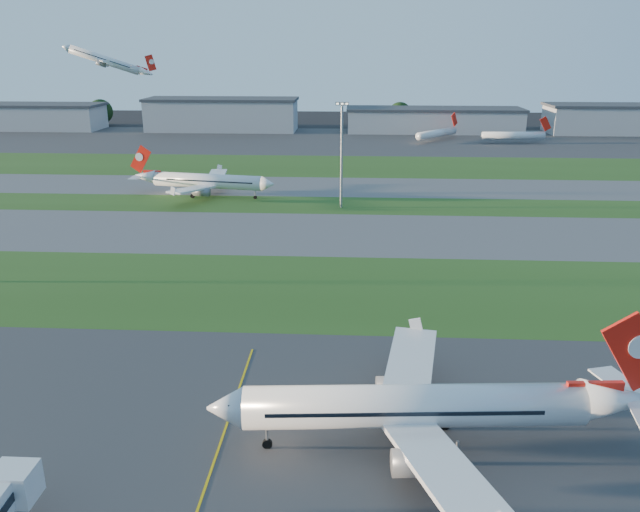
# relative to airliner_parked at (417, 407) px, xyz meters

# --- Properties ---
(ground) EXTENTS (700.00, 700.00, 0.00)m
(ground) POSITION_rel_airliner_parked_xyz_m (-24.75, -9.98, -4.56)
(ground) COLOR black
(ground) RESTS_ON ground
(apron_near) EXTENTS (300.00, 70.00, 0.01)m
(apron_near) POSITION_rel_airliner_parked_xyz_m (-24.75, -9.98, -4.56)
(apron_near) COLOR #333335
(apron_near) RESTS_ON ground
(grass_strip_a) EXTENTS (300.00, 34.00, 0.01)m
(grass_strip_a) POSITION_rel_airliner_parked_xyz_m (-24.75, 42.02, -4.56)
(grass_strip_a) COLOR #2B4D19
(grass_strip_a) RESTS_ON ground
(taxiway_a) EXTENTS (300.00, 32.00, 0.01)m
(taxiway_a) POSITION_rel_airliner_parked_xyz_m (-24.75, 75.02, -4.56)
(taxiway_a) COLOR #515154
(taxiway_a) RESTS_ON ground
(grass_strip_b) EXTENTS (300.00, 18.00, 0.01)m
(grass_strip_b) POSITION_rel_airliner_parked_xyz_m (-24.75, 100.02, -4.56)
(grass_strip_b) COLOR #2B4D19
(grass_strip_b) RESTS_ON ground
(taxiway_b) EXTENTS (300.00, 26.00, 0.01)m
(taxiway_b) POSITION_rel_airliner_parked_xyz_m (-24.75, 122.02, -4.56)
(taxiway_b) COLOR #515154
(taxiway_b) RESTS_ON ground
(grass_strip_c) EXTENTS (300.00, 40.00, 0.01)m
(grass_strip_c) POSITION_rel_airliner_parked_xyz_m (-24.75, 155.02, -4.56)
(grass_strip_c) COLOR #2B4D19
(grass_strip_c) RESTS_ON ground
(apron_far) EXTENTS (400.00, 80.00, 0.01)m
(apron_far) POSITION_rel_airliner_parked_xyz_m (-24.75, 215.02, -4.56)
(apron_far) COLOR #333335
(apron_far) RESTS_ON ground
(yellow_line) EXTENTS (0.25, 60.00, 0.02)m
(yellow_line) POSITION_rel_airliner_parked_xyz_m (-19.75, -9.98, -4.56)
(yellow_line) COLOR gold
(yellow_line) RESTS_ON ground
(airliner_parked) EXTENTS (41.64, 35.23, 12.99)m
(airliner_parked) POSITION_rel_airliner_parked_xyz_m (0.00, 0.00, 0.00)
(airliner_parked) COLOR white
(airliner_parked) RESTS_ON ground
(airliner_taxiing) EXTENTS (37.32, 31.41, 11.71)m
(airliner_taxiing) POSITION_rel_airliner_parked_xyz_m (-45.90, 108.08, -0.45)
(airliner_taxiing) COLOR white
(airliner_taxiing) RESTS_ON ground
(airliner_departing) EXTENTS (32.01, 26.89, 10.22)m
(airliner_departing) POSITION_rel_airliner_parked_xyz_m (-104.44, 196.18, 28.52)
(airliner_departing) COLOR white
(mini_jet_near) EXTENTS (20.16, 22.65, 9.48)m
(mini_jet_near) POSITION_rel_airliner_parked_xyz_m (28.28, 215.77, -1.28)
(mini_jet_near) COLOR white
(mini_jet_near) RESTS_ON ground
(mini_jet_far) EXTENTS (28.63, 5.51, 9.48)m
(mini_jet_far) POSITION_rel_airliner_parked_xyz_m (59.25, 210.66, -1.28)
(mini_jet_far) COLOR white
(mini_jet_far) RESTS_ON ground
(light_mast_centre) EXTENTS (3.20, 0.70, 25.80)m
(light_mast_centre) POSITION_rel_airliner_parked_xyz_m (-9.75, 98.02, 10.25)
(light_mast_centre) COLOR gray
(light_mast_centre) RESTS_ON ground
(hangar_far_west) EXTENTS (91.80, 23.00, 12.20)m
(hangar_far_west) POSITION_rel_airliner_parked_xyz_m (-174.75, 245.02, 1.57)
(hangar_far_west) COLOR #9EA0A6
(hangar_far_west) RESTS_ON ground
(hangar_west) EXTENTS (71.40, 23.00, 15.20)m
(hangar_west) POSITION_rel_airliner_parked_xyz_m (-69.75, 245.02, 3.08)
(hangar_west) COLOR #9EA0A6
(hangar_west) RESTS_ON ground
(hangar_east) EXTENTS (81.60, 23.00, 11.20)m
(hangar_east) POSITION_rel_airliner_parked_xyz_m (30.25, 245.02, 1.07)
(hangar_east) COLOR #9EA0A6
(hangar_east) RESTS_ON ground
(tree_west) EXTENTS (12.10, 12.10, 13.20)m
(tree_west) POSITION_rel_airliner_parked_xyz_m (-134.75, 260.02, 2.58)
(tree_west) COLOR black
(tree_west) RESTS_ON ground
(tree_mid_west) EXTENTS (9.90, 9.90, 10.80)m
(tree_mid_west) POSITION_rel_airliner_parked_xyz_m (-44.75, 256.02, 1.27)
(tree_mid_west) COLOR black
(tree_mid_west) RESTS_ON ground
(tree_mid_east) EXTENTS (11.55, 11.55, 12.60)m
(tree_mid_east) POSITION_rel_airliner_parked_xyz_m (15.25, 259.02, 2.25)
(tree_mid_east) COLOR black
(tree_mid_east) RESTS_ON ground
(tree_east) EXTENTS (10.45, 10.45, 11.40)m
(tree_east) POSITION_rel_airliner_parked_xyz_m (90.25, 257.02, 1.60)
(tree_east) COLOR black
(tree_east) RESTS_ON ground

